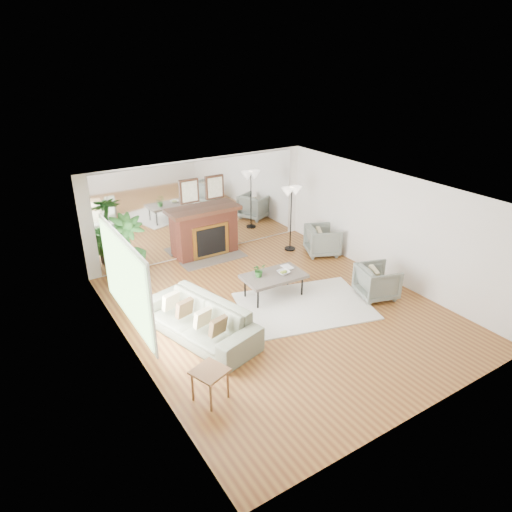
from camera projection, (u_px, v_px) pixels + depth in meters
ground at (280, 311)px, 9.42m from camera, size 7.00×7.00×0.00m
wall_left at (132, 296)px, 7.45m from camera, size 0.02×7.00×2.50m
wall_right at (389, 227)px, 10.36m from camera, size 0.02×7.00×2.50m
wall_back at (202, 208)px, 11.59m from camera, size 6.00×0.02×2.50m
mirror_panel at (202, 208)px, 11.58m from camera, size 5.40×0.04×2.40m
window_panel at (125, 280)px, 7.73m from camera, size 0.04×2.40×1.50m
fireplace at (207, 232)px, 11.66m from camera, size 1.85×0.83×2.05m
area_rug at (304, 306)px, 9.57m from camera, size 3.06×2.53×0.03m
coffee_table at (274, 277)px, 9.75m from camera, size 1.36×0.83×0.53m
sofa at (199, 320)px, 8.44m from camera, size 1.56×2.59×0.71m
armchair_back at (323, 240)px, 11.89m from camera, size 1.10×1.09×0.76m
armchair_front at (377, 282)px, 9.82m from camera, size 0.98×0.97×0.72m
side_table at (210, 375)px, 6.86m from camera, size 0.61×0.61×0.54m
potted_ficus at (127, 251)px, 9.97m from camera, size 0.82×0.82×1.70m
floor_lamp at (292, 197)px, 11.70m from camera, size 0.56×0.31×1.72m
tabletop_plant at (259, 270)px, 9.61m from camera, size 0.28×0.25×0.29m
fruit_bowl at (283, 272)px, 9.77m from camera, size 0.26×0.26×0.07m
book at (284, 268)px, 10.01m from camera, size 0.21×0.28×0.02m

